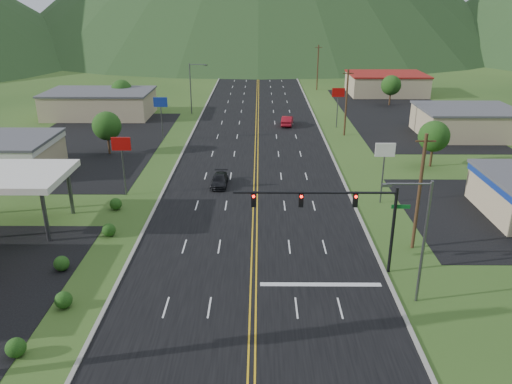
{
  "coord_description": "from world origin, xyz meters",
  "views": [
    {
      "loc": [
        0.43,
        -20.0,
        19.99
      ],
      "look_at": [
        0.14,
        19.43,
        4.5
      ],
      "focal_mm": 35.0,
      "sensor_mm": 36.0,
      "label": 1
    }
  ],
  "objects_px": {
    "gas_canopy": "(10,177)",
    "car_dark_mid": "(220,181)",
    "traffic_signal": "(341,209)",
    "streetlight_east": "(420,235)",
    "car_red_far": "(287,121)",
    "streetlight_west": "(192,85)"
  },
  "relations": [
    {
      "from": "streetlight_west",
      "to": "gas_canopy",
      "type": "xyz_separation_m",
      "value": [
        -10.32,
        -48.0,
        -0.31
      ]
    },
    {
      "from": "streetlight_west",
      "to": "car_dark_mid",
      "type": "distance_m",
      "value": 38.26
    },
    {
      "from": "traffic_signal",
      "to": "gas_canopy",
      "type": "distance_m",
      "value": 29.59
    },
    {
      "from": "gas_canopy",
      "to": "car_dark_mid",
      "type": "bearing_deg",
      "value": 31.0
    },
    {
      "from": "car_dark_mid",
      "to": "car_red_far",
      "type": "xyz_separation_m",
      "value": [
        9.07,
        28.39,
        0.16
      ]
    },
    {
      "from": "traffic_signal",
      "to": "car_dark_mid",
      "type": "bearing_deg",
      "value": 119.3
    },
    {
      "from": "traffic_signal",
      "to": "gas_canopy",
      "type": "xyz_separation_m",
      "value": [
        -28.48,
        8.0,
        -0.46
      ]
    },
    {
      "from": "streetlight_west",
      "to": "gas_canopy",
      "type": "height_order",
      "value": "streetlight_west"
    },
    {
      "from": "streetlight_east",
      "to": "gas_canopy",
      "type": "height_order",
      "value": "streetlight_east"
    },
    {
      "from": "streetlight_east",
      "to": "car_red_far",
      "type": "distance_m",
      "value": 51.73
    },
    {
      "from": "traffic_signal",
      "to": "streetlight_west",
      "type": "bearing_deg",
      "value": 107.97
    },
    {
      "from": "car_red_far",
      "to": "streetlight_east",
      "type": "bearing_deg",
      "value": 104.64
    },
    {
      "from": "car_red_far",
      "to": "streetlight_west",
      "type": "bearing_deg",
      "value": -20.12
    },
    {
      "from": "car_red_far",
      "to": "traffic_signal",
      "type": "bearing_deg",
      "value": 99.55
    },
    {
      "from": "streetlight_east",
      "to": "car_dark_mid",
      "type": "relative_size",
      "value": 2.07
    },
    {
      "from": "traffic_signal",
      "to": "gas_canopy",
      "type": "relative_size",
      "value": 1.31
    },
    {
      "from": "gas_canopy",
      "to": "car_red_far",
      "type": "relative_size",
      "value": 2.07
    },
    {
      "from": "gas_canopy",
      "to": "car_red_far",
      "type": "distance_m",
      "value": 47.75
    },
    {
      "from": "streetlight_west",
      "to": "car_red_far",
      "type": "bearing_deg",
      "value": -27.88
    },
    {
      "from": "streetlight_east",
      "to": "streetlight_west",
      "type": "xyz_separation_m",
      "value": [
        -22.86,
        60.0,
        0.0
      ]
    },
    {
      "from": "streetlight_west",
      "to": "traffic_signal",
      "type": "bearing_deg",
      "value": -72.03
    },
    {
      "from": "traffic_signal",
      "to": "car_red_far",
      "type": "xyz_separation_m",
      "value": [
        -1.47,
        47.18,
        -4.53
      ]
    }
  ]
}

